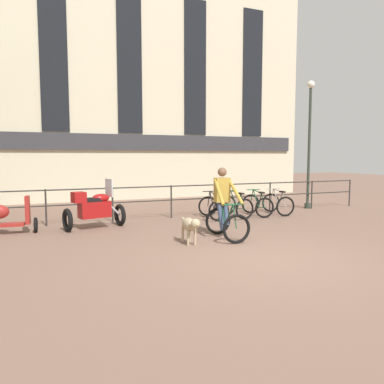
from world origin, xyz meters
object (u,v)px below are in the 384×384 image
object	(u,v)px
cyclist_with_bike	(225,206)
dog	(190,225)
parked_bicycle_mid_right	(257,205)
parked_motorcycle	(94,208)
parked_bicycle_far_end	(278,204)
parked_scooter	(8,216)
parked_bicycle_mid_left	(236,206)
parked_bicycle_near_lamp	(213,207)
street_lamp	(309,138)

from	to	relation	value
cyclist_with_bike	dog	size ratio (longest dim) A/B	1.84
parked_bicycle_mid_right	parked_motorcycle	bearing A→B (deg)	9.12
parked_bicycle_mid_right	parked_bicycle_far_end	distance (m)	0.82
dog	parked_scooter	bearing A→B (deg)	143.18
parked_scooter	parked_motorcycle	bearing A→B (deg)	-88.18
parked_bicycle_mid_left	parked_bicycle_far_end	xyz separation A→B (m)	(1.64, 0.00, 0.00)
parked_bicycle_far_end	parked_scooter	size ratio (longest dim) A/B	0.91
dog	parked_bicycle_far_end	world-z (taller)	parked_bicycle_far_end
dog	parked_motorcycle	bearing A→B (deg)	121.82
cyclist_with_bike	parked_motorcycle	distance (m)	3.64
dog	parked_bicycle_mid_right	world-z (taller)	parked_bicycle_mid_right
parked_bicycle_mid_right	dog	bearing A→B (deg)	45.60
parked_bicycle_near_lamp	parked_bicycle_mid_right	world-z (taller)	same
parked_bicycle_mid_left	parked_scooter	size ratio (longest dim) A/B	0.87
cyclist_with_bike	parked_motorcycle	bearing A→B (deg)	143.99
parked_bicycle_far_end	dog	bearing A→B (deg)	41.40
parked_bicycle_mid_left	parked_bicycle_mid_right	world-z (taller)	same
parked_bicycle_near_lamp	parked_bicycle_far_end	xyz separation A→B (m)	(2.46, 0.00, -0.00)
parked_bicycle_far_end	parked_scooter	xyz separation A→B (m)	(-8.29, -0.15, 0.10)
parked_motorcycle	parked_bicycle_mid_left	size ratio (longest dim) A/B	1.50
parked_motorcycle	parked_bicycle_near_lamp	bearing A→B (deg)	-99.81
parked_bicycle_near_lamp	parked_bicycle_mid_right	bearing A→B (deg)	-173.39
parked_motorcycle	parked_scooter	distance (m)	2.13
parked_bicycle_mid_right	cyclist_with_bike	bearing A→B (deg)	51.60
parked_bicycle_mid_right	street_lamp	world-z (taller)	street_lamp
parked_bicycle_near_lamp	cyclist_with_bike	bearing A→B (deg)	76.59
parked_bicycle_near_lamp	parked_bicycle_far_end	world-z (taller)	same
street_lamp	parked_bicycle_mid_left	bearing A→B (deg)	-167.95
dog	parked_bicycle_near_lamp	size ratio (longest dim) A/B	0.78
parked_bicycle_far_end	street_lamp	size ratio (longest dim) A/B	0.25
parked_bicycle_mid_right	street_lamp	size ratio (longest dim) A/B	0.25
dog	parked_bicycle_mid_right	distance (m)	4.69
parked_bicycle_near_lamp	street_lamp	xyz separation A→B (m)	(4.34, 0.75, 2.30)
cyclist_with_bike	dog	xyz separation A→B (m)	(-1.05, -0.36, -0.33)
cyclist_with_bike	street_lamp	world-z (taller)	street_lamp
street_lamp	parked_motorcycle	bearing A→B (deg)	-172.90
parked_bicycle_mid_left	street_lamp	distance (m)	4.27
parked_bicycle_near_lamp	parked_scooter	xyz separation A→B (m)	(-5.84, -0.15, 0.10)
cyclist_with_bike	parked_bicycle_far_end	xyz separation A→B (m)	(3.40, 2.60, -0.41)
dog	street_lamp	distance (m)	7.67
cyclist_with_bike	parked_bicycle_mid_right	bearing A→B (deg)	49.44
parked_bicycle_mid_right	parked_bicycle_far_end	xyz separation A→B (m)	(0.82, 0.00, 0.00)
parked_motorcycle	parked_bicycle_mid_right	xyz separation A→B (m)	(5.36, 0.25, -0.20)
parked_bicycle_mid_left	parked_scooter	distance (m)	6.66
parked_bicycle_mid_left	parked_motorcycle	bearing A→B (deg)	0.44
parked_motorcycle	parked_scooter	size ratio (longest dim) A/B	1.31
cyclist_with_bike	parked_bicycle_mid_right	distance (m)	3.69
parked_motorcycle	cyclist_with_bike	bearing A→B (deg)	-143.97
cyclist_with_bike	parked_bicycle_mid_left	world-z (taller)	cyclist_with_bike
parked_bicycle_mid_right	street_lamp	bearing A→B (deg)	-158.05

